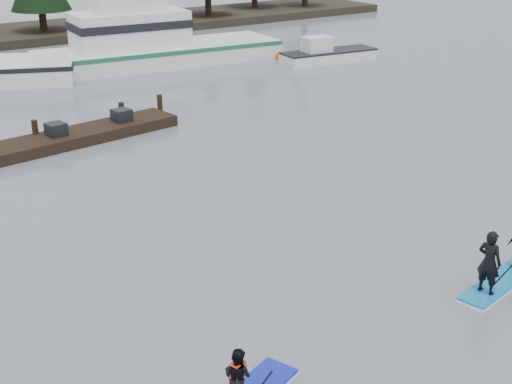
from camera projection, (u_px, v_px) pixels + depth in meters
ground at (401, 316)px, 16.52m from camera, size 160.00×160.00×0.00m
fishing_boat_medium at (153, 55)px, 42.29m from camera, size 14.78×5.43×8.61m
skiff at (329, 56)px, 43.21m from camera, size 6.12×2.44×0.70m
floating_dock at (21, 149)px, 27.13m from camera, size 13.55×3.67×0.45m
buoy_c at (278, 58)px, 44.31m from camera, size 0.61×0.61×0.61m
paddleboard_duo at (501, 264)px, 17.59m from camera, size 3.16×1.46×2.24m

